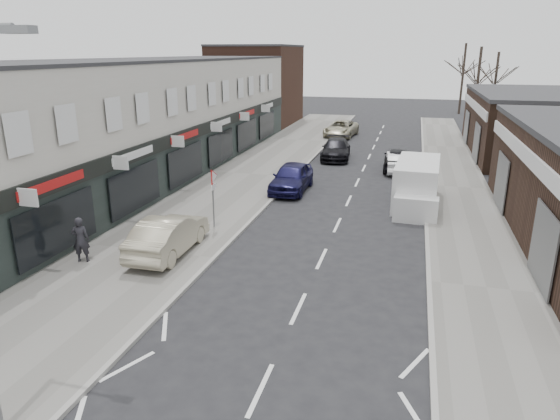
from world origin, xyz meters
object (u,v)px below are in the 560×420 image
Objects in this scene: pedestrian at (81,240)px; parked_car_left_c at (341,129)px; parked_car_left_b at (336,149)px; white_van at (417,185)px; sedan_on_pavement at (169,235)px; parked_car_right_a at (398,162)px; parked_car_left_a at (292,177)px; parked_car_right_b at (398,159)px; warning_sign at (213,182)px.

pedestrian is 0.32× the size of parked_car_left_c.
parked_car_left_b is at bearing -124.93° from pedestrian.
white_van reaches higher than parked_car_left_b.
sedan_on_pavement is at bearing -104.79° from parked_car_left_b.
white_van is 13.03m from sedan_on_pavement.
parked_car_left_b is 1.20× the size of parked_car_right_a.
parked_car_right_b is (5.60, 6.74, -0.02)m from parked_car_left_a.
parked_car_left_c is at bearing 86.22° from warning_sign.
pedestrian is at bearing -112.93° from parked_car_left_a.
sedan_on_pavement is 10.62m from parked_car_left_a.
parked_car_right_a is (7.95, 16.70, -0.19)m from sedan_on_pavement.
pedestrian is at bearing -111.03° from parked_car_left_b.
white_van is 11.98m from parked_car_left_b.
warning_sign is 5.94m from pedestrian.
parked_car_left_c is (2.35, 29.82, -0.12)m from sedan_on_pavement.
parked_car_right_b is at bearing -116.11° from sedan_on_pavement.
sedan_on_pavement reaches higher than parked_car_left_c.
pedestrian reaches higher than parked_car_left_c.
warning_sign is 0.60× the size of parked_car_right_b.
sedan_on_pavement is 18.85m from parked_car_right_b.
pedestrian reaches higher than sedan_on_pavement.
parked_car_left_a is 1.03× the size of parked_car_right_b.
white_van is 16.08m from pedestrian.
parked_car_left_b is at bearing -32.47° from parked_car_right_b.
warning_sign is 1.57× the size of pedestrian.
pedestrian is at bearing -134.47° from white_van.
parked_car_left_b is at bearing 121.69° from white_van.
parked_car_right_b reaches higher than parked_car_left_b.
parked_car_right_a is at bearing 61.40° from warning_sign.
white_van is 3.44× the size of pedestrian.
parked_car_right_b is (10.68, 18.67, -0.21)m from pedestrian.
warning_sign is at bearing -101.62° from sedan_on_pavement.
sedan_on_pavement is 18.50m from parked_car_right_a.
pedestrian is (-11.88, -10.85, -0.09)m from white_van.
warning_sign is at bearing -143.63° from pedestrian.
pedestrian is 21.51m from parked_car_right_b.
parked_car_left_a is 8.76m from parked_car_right_b.
pedestrian is 12.97m from parked_car_left_a.
sedan_on_pavement is at bearing 63.38° from parked_car_right_b.
sedan_on_pavement is 20.09m from parked_car_left_b.
parked_car_right_b reaches higher than parked_car_right_a.
sedan_on_pavement reaches higher than parked_car_left_a.
parked_car_right_b is at bearing -35.77° from parked_car_left_b.
white_van is 6.89m from parked_car_left_a.
parked_car_left_c is at bearing -72.32° from parked_car_right_a.
warning_sign is at bearing -88.49° from parked_car_left_c.
parked_car_left_a is 19.46m from parked_car_left_c.
parked_car_left_b is at bearing 80.31° from warning_sign.
parked_car_right_b is (0.00, 0.39, 0.09)m from parked_car_right_a.
sedan_on_pavement is at bearing -102.67° from parked_car_left_a.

